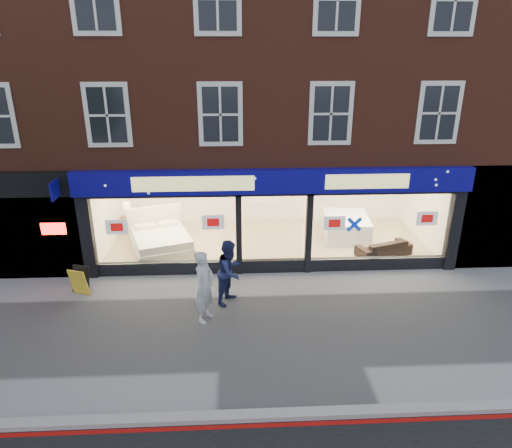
{
  "coord_description": "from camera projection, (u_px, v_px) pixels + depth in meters",
  "views": [
    {
      "loc": [
        -1.16,
        -9.54,
        6.46
      ],
      "look_at": [
        -0.56,
        2.5,
        1.81
      ],
      "focal_mm": 32.0,
      "sensor_mm": 36.0,
      "label": 1
    }
  ],
  "objects": [
    {
      "name": "ground",
      "position": [
        284.0,
        328.0,
        11.27
      ],
      "size": [
        120.0,
        120.0,
        0.0
      ],
      "primitive_type": "plane",
      "color": "gray",
      "rests_on": "ground"
    },
    {
      "name": "kerb_line",
      "position": [
        302.0,
        424.0,
        8.38
      ],
      "size": [
        60.0,
        0.1,
        0.01
      ],
      "primitive_type": "cube",
      "color": "#8C0A07",
      "rests_on": "ground"
    },
    {
      "name": "kerb_stone",
      "position": [
        300.0,
        414.0,
        8.54
      ],
      "size": [
        60.0,
        0.25,
        0.12
      ],
      "primitive_type": "cube",
      "color": "gray",
      "rests_on": "ground"
    },
    {
      "name": "showroom_floor",
      "position": [
        268.0,
        242.0,
        16.14
      ],
      "size": [
        11.0,
        4.5,
        0.1
      ],
      "primitive_type": "cube",
      "color": "tan",
      "rests_on": "ground"
    },
    {
      "name": "building",
      "position": [
        266.0,
        42.0,
        15.33
      ],
      "size": [
        19.0,
        8.26,
        10.3
      ],
      "color": "#5F2B1D",
      "rests_on": "ground"
    },
    {
      "name": "display_bed",
      "position": [
        161.0,
        240.0,
        15.26
      ],
      "size": [
        2.45,
        2.69,
        1.26
      ],
      "rotation": [
        0.0,
        0.0,
        0.33
      ],
      "color": "white",
      "rests_on": "showroom_floor"
    },
    {
      "name": "bedside_table",
      "position": [
        129.0,
        224.0,
        16.9
      ],
      "size": [
        0.6,
        0.6,
        0.55
      ],
      "primitive_type": "cube",
      "rotation": [
        0.0,
        0.0,
        0.43
      ],
      "color": "brown",
      "rests_on": "showroom_floor"
    },
    {
      "name": "mattress_stack",
      "position": [
        346.0,
        227.0,
        16.37
      ],
      "size": [
        1.72,
        2.08,
        0.76
      ],
      "rotation": [
        0.0,
        0.0,
        -0.1
      ],
      "color": "white",
      "rests_on": "showroom_floor"
    },
    {
      "name": "sofa",
      "position": [
        384.0,
        247.0,
        14.94
      ],
      "size": [
        1.95,
        1.26,
        0.53
      ],
      "primitive_type": "imported",
      "rotation": [
        0.0,
        0.0,
        3.47
      ],
      "color": "black",
      "rests_on": "showroom_floor"
    },
    {
      "name": "a_board",
      "position": [
        80.0,
        281.0,
        12.69
      ],
      "size": [
        0.62,
        0.5,
        0.82
      ],
      "primitive_type": "cube",
      "rotation": [
        0.0,
        0.0,
        -0.34
      ],
      "color": "gold",
      "rests_on": "ground"
    },
    {
      "name": "pedestrian_grey",
      "position": [
        204.0,
        287.0,
        11.31
      ],
      "size": [
        0.7,
        0.81,
        1.88
      ],
      "primitive_type": "imported",
      "rotation": [
        0.0,
        0.0,
        1.12
      ],
      "color": "#B4B6BC",
      "rests_on": "ground"
    },
    {
      "name": "pedestrian_blue",
      "position": [
        230.0,
        271.0,
        12.18
      ],
      "size": [
        1.01,
        1.08,
        1.78
      ],
      "primitive_type": "imported",
      "rotation": [
        0.0,
        0.0,
        1.07
      ],
      "color": "#1B214B",
      "rests_on": "ground"
    }
  ]
}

